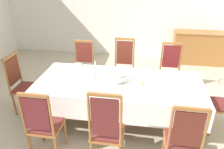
% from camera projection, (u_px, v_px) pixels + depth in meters
% --- Properties ---
extents(ground, '(7.71, 6.47, 0.04)m').
position_uv_depth(ground, '(118.00, 122.00, 3.92)').
color(ground, '#AFA48D').
extents(dining_table, '(2.78, 1.19, 0.77)m').
position_uv_depth(dining_table, '(119.00, 86.00, 3.65)').
color(dining_table, brown).
rests_on(dining_table, ground).
extents(tablecloth, '(2.80, 1.21, 0.40)m').
position_uv_depth(tablecloth, '(119.00, 87.00, 3.66)').
color(tablecloth, white).
rests_on(tablecloth, dining_table).
extents(chair_south_a, '(0.44, 0.42, 1.14)m').
position_uv_depth(chair_south_a, '(43.00, 124.00, 2.95)').
color(chair_south_a, '#9C5428').
rests_on(chair_south_a, ground).
extents(chair_north_a, '(0.44, 0.42, 1.10)m').
position_uv_depth(chair_north_a, '(83.00, 65.00, 4.72)').
color(chair_north_a, brown).
rests_on(chair_north_a, ground).
extents(chair_south_b, '(0.44, 0.42, 1.23)m').
position_uv_depth(chair_south_b, '(107.00, 129.00, 2.81)').
color(chair_south_b, brown).
rests_on(chair_south_b, ground).
extents(chair_north_b, '(0.44, 0.42, 1.19)m').
position_uv_depth(chair_north_b, '(124.00, 66.00, 4.58)').
color(chair_north_b, '#9B5631').
rests_on(chair_north_b, ground).
extents(chair_south_c, '(0.44, 0.42, 1.15)m').
position_uv_depth(chair_south_c, '(183.00, 139.00, 2.69)').
color(chair_south_c, '#94562F').
rests_on(chair_south_c, ground).
extents(chair_north_c, '(0.44, 0.42, 1.14)m').
position_uv_depth(chair_north_c, '(170.00, 70.00, 4.45)').
color(chair_north_c, brown).
rests_on(chair_north_c, ground).
extents(chair_head_west, '(0.42, 0.44, 1.13)m').
position_uv_depth(chair_head_west, '(22.00, 84.00, 3.96)').
color(chair_head_west, '#8E5E2A').
rests_on(chair_head_west, ground).
extents(soup_tureen, '(0.31, 0.31, 0.24)m').
position_uv_depth(soup_tureen, '(118.00, 76.00, 3.57)').
color(soup_tureen, silver).
rests_on(soup_tureen, tablecloth).
extents(candlestick_west, '(0.07, 0.07, 0.35)m').
position_uv_depth(candlestick_west, '(95.00, 73.00, 3.61)').
color(candlestick_west, gold).
rests_on(candlestick_west, tablecloth).
extents(candlestick_east, '(0.07, 0.07, 0.35)m').
position_uv_depth(candlestick_east, '(143.00, 76.00, 3.50)').
color(candlestick_east, gold).
rests_on(candlestick_east, tablecloth).
extents(bowl_near_left, '(0.15, 0.15, 0.03)m').
position_uv_depth(bowl_near_left, '(155.00, 72.00, 3.92)').
color(bowl_near_left, silver).
rests_on(bowl_near_left, tablecloth).
extents(bowl_near_right, '(0.19, 0.19, 0.04)m').
position_uv_depth(bowl_near_right, '(77.00, 65.00, 4.16)').
color(bowl_near_right, silver).
rests_on(bowl_near_right, tablecloth).
extents(bowl_far_left, '(0.16, 0.16, 0.03)m').
position_uv_depth(bowl_far_left, '(85.00, 92.00, 3.31)').
color(bowl_far_left, silver).
rests_on(bowl_far_left, tablecloth).
extents(spoon_primary, '(0.03, 0.18, 0.01)m').
position_uv_depth(spoon_primary, '(161.00, 72.00, 3.94)').
color(spoon_primary, gold).
rests_on(spoon_primary, tablecloth).
extents(spoon_secondary, '(0.04, 0.18, 0.01)m').
position_uv_depth(spoon_secondary, '(72.00, 65.00, 4.21)').
color(spoon_secondary, gold).
rests_on(spoon_secondary, tablecloth).
extents(sideboard, '(1.44, 0.48, 0.90)m').
position_uv_depth(sideboard, '(199.00, 48.00, 6.04)').
color(sideboard, '#935D2E').
rests_on(sideboard, ground).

